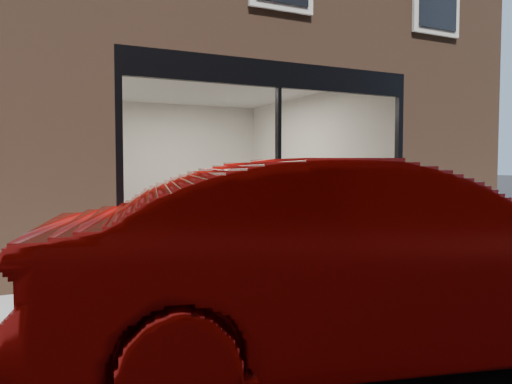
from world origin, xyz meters
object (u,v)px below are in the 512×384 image
cafe_table_left (151,214)px  parked_car (362,261)px  banquette (266,249)px  cafe_chair_left (136,246)px  cafe_table_right (275,213)px  cafe_chair_right (291,233)px  person (294,211)px

cafe_table_left → parked_car: size_ratio=0.11×
banquette → cafe_table_left: (-1.56, 1.35, 0.52)m
cafe_chair_left → cafe_table_right: bearing=163.6°
cafe_table_right → cafe_chair_right: 1.19m
person → cafe_table_right: size_ratio=2.42×
person → cafe_table_left: (-2.29, 1.02, -0.05)m
cafe_table_left → cafe_chair_left: cafe_table_left is taller
parked_car → cafe_chair_right: bearing=-10.4°
parked_car → banquette: bearing=-2.6°
banquette → cafe_chair_left: 2.19m
cafe_chair_left → cafe_chair_right: size_ratio=0.96×
person → cafe_chair_left: bearing=5.5°
banquette → parked_car: (-1.23, -4.02, 0.60)m
person → cafe_chair_right: (0.50, 0.99, -0.55)m
cafe_table_left → parked_car: bearing=-86.5°
person → banquette: bearing=45.8°
cafe_table_left → cafe_table_right: (2.02, -0.80, 0.00)m
person → cafe_chair_right: person is taller
cafe_chair_right → cafe_table_left: bearing=-10.5°
banquette → cafe_table_right: size_ratio=6.11×
banquette → cafe_table_left: size_ratio=7.19×
cafe_table_right → cafe_chair_left: (-2.36, 0.55, -0.50)m
banquette → parked_car: bearing=-107.0°
cafe_table_right → cafe_table_left: bearing=158.4°
cafe_table_right → cafe_chair_right: cafe_table_right is taller
cafe_chair_left → parked_car: (0.67, -5.12, 0.59)m
person → cafe_table_left: person is taller
cafe_chair_right → parked_car: bearing=55.4°
parked_car → cafe_chair_left: bearing=21.8°
cafe_table_right → cafe_chair_left: bearing=166.9°
banquette → cafe_chair_right: banquette is taller
person → cafe_table_right: (-0.27, 0.22, -0.05)m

